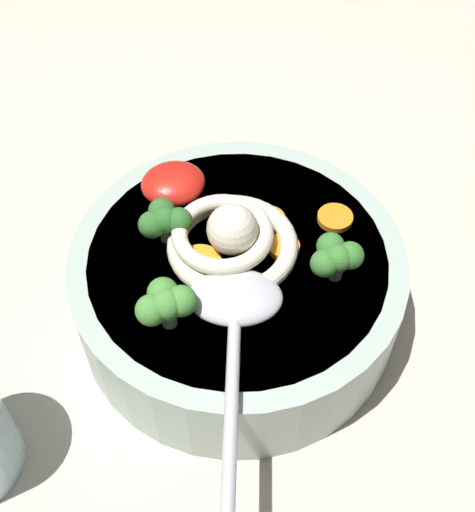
% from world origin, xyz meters
% --- Properties ---
extents(table_slab, '(1.31, 1.31, 0.03)m').
position_xyz_m(table_slab, '(0.00, 0.00, 0.01)').
color(table_slab, '#BCB29E').
rests_on(table_slab, ground).
extents(soup_bowl, '(0.23, 0.23, 0.07)m').
position_xyz_m(soup_bowl, '(0.01, -0.04, 0.06)').
color(soup_bowl, '#9EB2A3').
rests_on(soup_bowl, table_slab).
extents(noodle_pile, '(0.10, 0.10, 0.04)m').
position_xyz_m(noodle_pile, '(0.01, -0.04, 0.11)').
color(noodle_pile, beige).
rests_on(noodle_pile, soup_bowl).
extents(soup_spoon, '(0.09, 0.17, 0.02)m').
position_xyz_m(soup_spoon, '(0.03, 0.01, 0.11)').
color(soup_spoon, '#B7B7BC').
rests_on(soup_spoon, soup_bowl).
extents(chili_sauce_dollop, '(0.05, 0.04, 0.02)m').
position_xyz_m(chili_sauce_dollop, '(0.04, -0.11, 0.11)').
color(chili_sauce_dollop, red).
rests_on(chili_sauce_dollop, soup_bowl).
extents(broccoli_floret_beside_noodles, '(0.04, 0.03, 0.03)m').
position_xyz_m(broccoli_floret_beside_noodles, '(0.07, -0.00, 0.12)').
color(broccoli_floret_beside_noodles, '#7A9E60').
rests_on(broccoli_floret_beside_noodles, soup_bowl).
extents(broccoli_floret_left, '(0.04, 0.03, 0.03)m').
position_xyz_m(broccoli_floret_left, '(0.05, -0.07, 0.12)').
color(broccoli_floret_left, '#7A9E60').
rests_on(broccoli_floret_left, soup_bowl).
extents(broccoli_floret_front, '(0.04, 0.03, 0.03)m').
position_xyz_m(broccoli_floret_front, '(-0.04, -0.00, 0.12)').
color(broccoli_floret_front, '#7A9E60').
rests_on(broccoli_floret_front, soup_bowl).
extents(carrot_slice_beside_chili, '(0.02, 0.02, 0.01)m').
position_xyz_m(carrot_slice_beside_chili, '(-0.02, -0.03, 0.10)').
color(carrot_slice_beside_chili, orange).
rests_on(carrot_slice_beside_chili, soup_bowl).
extents(carrot_slice_center, '(0.02, 0.02, 0.00)m').
position_xyz_m(carrot_slice_center, '(-0.07, -0.05, 0.10)').
color(carrot_slice_center, orange).
rests_on(carrot_slice_center, soup_bowl).
extents(carrot_slice_extra_b, '(0.03, 0.03, 0.01)m').
position_xyz_m(carrot_slice_extra_b, '(0.04, -0.04, 0.10)').
color(carrot_slice_extra_b, orange).
rests_on(carrot_slice_extra_b, soup_bowl).
extents(carrot_slice_near_spoon, '(0.02, 0.02, 0.01)m').
position_xyz_m(carrot_slice_near_spoon, '(-0.02, -0.06, 0.10)').
color(carrot_slice_near_spoon, orange).
rests_on(carrot_slice_near_spoon, soup_bowl).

